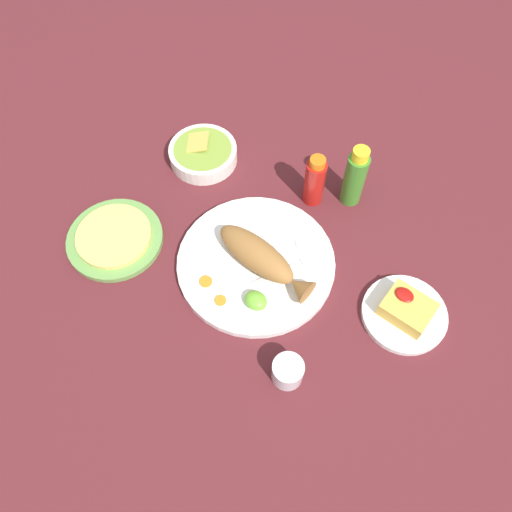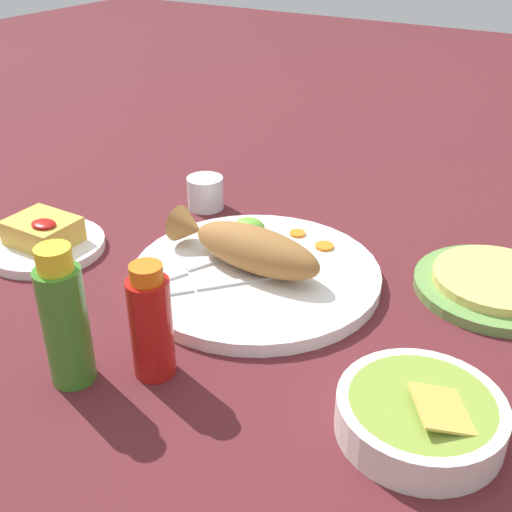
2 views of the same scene
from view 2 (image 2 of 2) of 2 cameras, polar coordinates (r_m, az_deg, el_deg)
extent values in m
plane|color=#561E23|center=(0.87, 0.00, -2.19)|extent=(4.00, 4.00, 0.00)
cylinder|color=white|center=(0.86, 0.00, -1.68)|extent=(0.33, 0.33, 0.02)
ellipsoid|color=#996633|center=(0.84, 0.00, 0.55)|extent=(0.20, 0.08, 0.06)
cone|color=#996633|center=(0.91, -5.94, 2.58)|extent=(0.05, 0.06, 0.05)
cube|color=silver|center=(0.83, -1.76, -2.21)|extent=(0.08, 0.09, 0.00)
cube|color=silver|center=(0.81, -8.07, -3.19)|extent=(0.06, 0.06, 0.00)
cube|color=silver|center=(0.88, -3.01, -0.26)|extent=(0.06, 0.11, 0.00)
cube|color=silver|center=(0.84, -8.42, -1.98)|extent=(0.05, 0.07, 0.00)
cylinder|color=orange|center=(0.91, 6.10, 0.89)|extent=(0.03, 0.03, 0.00)
cylinder|color=orange|center=(0.94, 3.79, 2.01)|extent=(0.02, 0.02, 0.00)
ellipsoid|color=#6BB233|center=(0.94, -0.60, 2.57)|extent=(0.05, 0.04, 0.03)
cylinder|color=#B21914|center=(0.69, -9.27, -6.34)|extent=(0.05, 0.05, 0.12)
cylinder|color=orange|center=(0.65, -9.74, -1.53)|extent=(0.03, 0.03, 0.02)
cylinder|color=#3D8428|center=(0.69, -16.53, -6.02)|extent=(0.05, 0.05, 0.13)
cylinder|color=yellow|center=(0.65, -17.52, -0.25)|extent=(0.04, 0.04, 0.03)
cylinder|color=silver|center=(1.06, -4.53, 5.63)|extent=(0.06, 0.06, 0.05)
cylinder|color=white|center=(1.07, -4.50, 4.92)|extent=(0.05, 0.05, 0.02)
cylinder|color=white|center=(0.99, -18.19, 0.85)|extent=(0.17, 0.17, 0.01)
cube|color=gold|center=(0.97, -18.42, 2.14)|extent=(0.09, 0.08, 0.04)
ellipsoid|color=#AD140F|center=(0.95, -18.37, 2.73)|extent=(0.04, 0.03, 0.01)
cylinder|color=white|center=(0.65, 14.35, -13.63)|extent=(0.16, 0.16, 0.04)
cylinder|color=olive|center=(0.64, 14.49, -12.81)|extent=(0.14, 0.14, 0.01)
cube|color=gold|center=(0.63, 17.06, -12.98)|extent=(0.09, 0.09, 0.02)
cylinder|color=#6B9E4C|center=(0.90, 20.46, -2.61)|extent=(0.21, 0.21, 0.01)
cylinder|color=#E0C666|center=(0.89, 20.60, -1.90)|extent=(0.16, 0.16, 0.01)
camera|label=1|loc=(1.34, -3.66, 50.05)|focal=35.00mm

